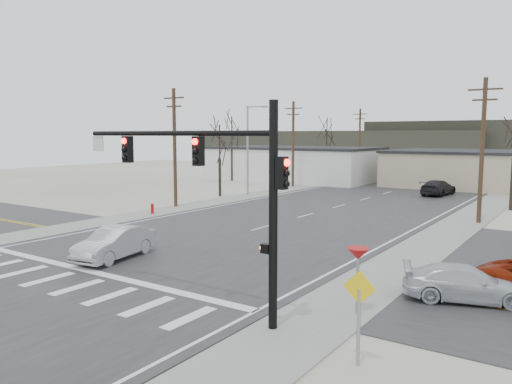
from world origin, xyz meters
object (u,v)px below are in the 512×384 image
car_far_a (438,188)px  car_parked_silver (466,283)px  fire_hydrant (152,209)px  traffic_signal_mast (224,180)px  car_far_b (457,168)px  sedan_crossing (115,243)px

car_far_a → car_parked_silver: car_far_a is taller
fire_hydrant → car_far_a: bearing=58.5°
fire_hydrant → car_parked_silver: (24.47, -7.93, 0.23)m
traffic_signal_mast → fire_hydrant: (-18.09, 14.20, -4.22)m
car_parked_silver → car_far_b: bearing=-7.0°
car_far_a → fire_hydrant: bearing=64.7°
sedan_crossing → car_parked_silver: 16.03m
traffic_signal_mast → fire_hydrant: 23.39m
fire_hydrant → sedan_crossing: bearing=-51.6°
fire_hydrant → car_far_a: size_ratio=0.16×
fire_hydrant → traffic_signal_mast: bearing=-38.1°
fire_hydrant → car_far_b: car_far_b is taller
traffic_signal_mast → car_far_b: traffic_signal_mast is taller
traffic_signal_mast → car_far_a: (-2.91, 39.03, -3.86)m
traffic_signal_mast → car_far_b: size_ratio=2.12×
fire_hydrant → car_far_b: bearing=80.1°
fire_hydrant → sedan_crossing: size_ratio=0.18×
car_far_b → car_far_a: bearing=-84.3°
car_far_a → sedan_crossing: bearing=85.9°
sedan_crossing → car_far_b: 68.01m
car_far_a → car_far_b: size_ratio=1.26×
traffic_signal_mast → sedan_crossing: bearing=161.1°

